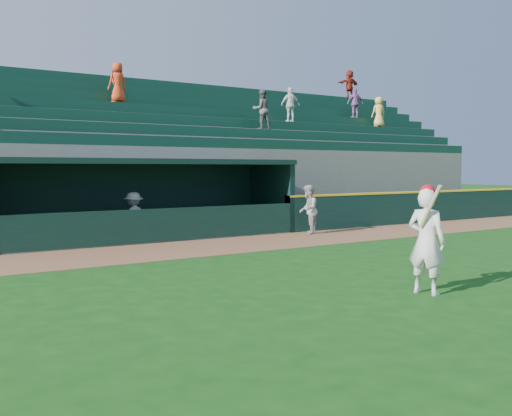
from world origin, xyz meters
name	(u,v)px	position (x,y,z in m)	size (l,w,h in m)	color
ground	(300,278)	(0.00, 0.00, 0.00)	(120.00, 120.00, 0.00)	#154310
warning_track	(190,249)	(0.00, 4.90, 0.01)	(40.00, 3.00, 0.01)	brown
field_wall_right	(439,207)	(12.25, 6.55, 0.60)	(15.50, 0.30, 1.20)	black
wall_stripe_right	(440,191)	(12.25, 6.55, 1.23)	(15.50, 0.32, 0.06)	yellow
dugout_player_front	(308,210)	(4.81, 5.82, 0.82)	(0.79, 0.62, 1.64)	#A8A8A2
dugout_player_inside	(134,217)	(-0.74, 7.06, 0.74)	(0.95, 0.55, 1.48)	#A1A19C
dugout	(145,194)	(0.00, 8.00, 1.36)	(9.40, 2.80, 2.46)	slate
stands	(99,163)	(0.02, 12.57, 2.39)	(34.50, 6.30, 7.49)	slate
batter_at_plate	(426,239)	(0.94, -2.34, 0.95)	(0.60, 0.86, 1.92)	white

